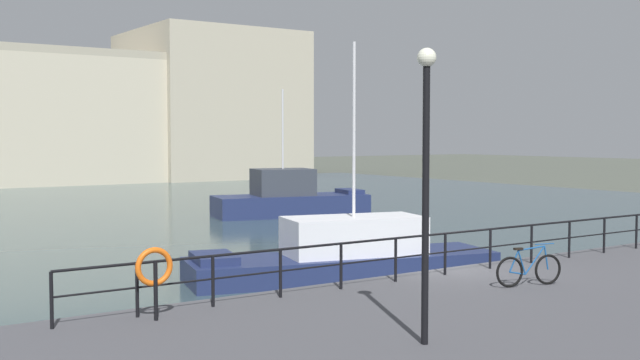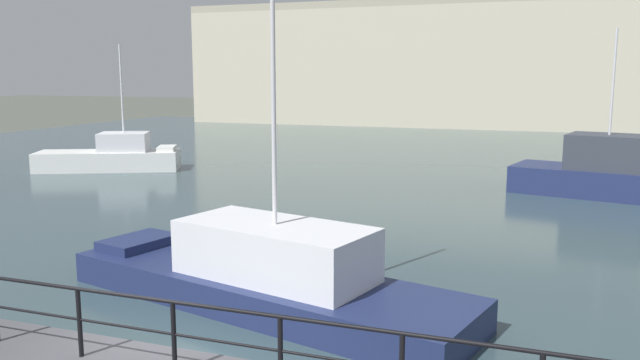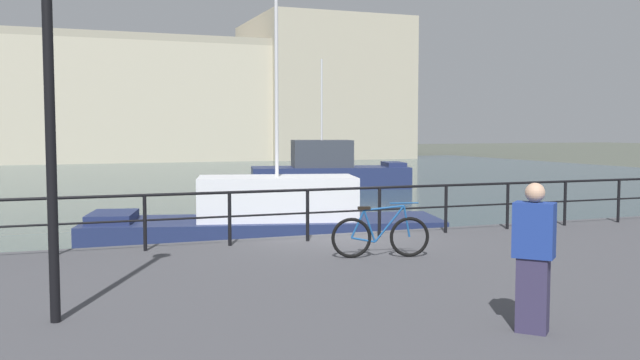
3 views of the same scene
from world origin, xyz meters
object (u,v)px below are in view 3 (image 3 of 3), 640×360
at_px(quay_lamp_post, 48,55).
at_px(harbor_building, 174,100).
at_px(moored_harbor_tender, 328,171).
at_px(moored_green_narrowboat, 266,219).
at_px(standing_person, 534,256).
at_px(parked_bicycle, 380,236).

bearing_deg(quay_lamp_post, harbor_building, 79.79).
height_order(moored_harbor_tender, quay_lamp_post, moored_harbor_tender).
xyz_separation_m(moored_harbor_tender, moored_green_narrowboat, (-8.43, -16.72, -0.24)).
distance_m(harbor_building, standing_person, 68.55).
relative_size(moored_green_narrowboat, quay_lamp_post, 2.03).
xyz_separation_m(parked_bicycle, standing_person, (-0.40, -4.75, 0.47)).
bearing_deg(moored_green_narrowboat, harbor_building, -82.39).
distance_m(moored_harbor_tender, moored_green_narrowboat, 18.72).
bearing_deg(harbor_building, moored_harbor_tender, -87.02).
bearing_deg(standing_person, moored_harbor_tender, 30.38).
height_order(harbor_building, moored_harbor_tender, harbor_building).
bearing_deg(moored_harbor_tender, harbor_building, 106.01).
relative_size(moored_harbor_tender, standing_person, 5.25).
bearing_deg(harbor_building, standing_person, -95.71).
bearing_deg(moored_harbor_tender, parked_bicycle, -96.34).
distance_m(moored_harbor_tender, parked_bicycle, 25.50).
bearing_deg(standing_person, parked_bicycle, 42.70).
xyz_separation_m(moored_harbor_tender, standing_person, (-8.85, -28.80, 0.83)).
relative_size(moored_green_narrowboat, parked_bicycle, 5.84).
distance_m(harbor_building, parked_bicycle, 63.83).
height_order(harbor_building, quay_lamp_post, harbor_building).
distance_m(harbor_building, moored_green_narrowboat, 56.61).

